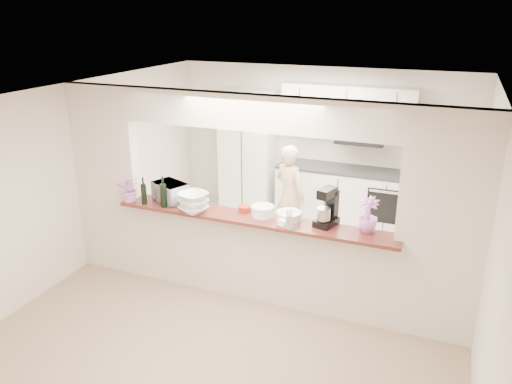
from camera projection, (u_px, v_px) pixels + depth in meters
The scene contains 19 objects.
floor at pixel (254, 297), 6.18m from camera, with size 6.00×6.00×0.00m, color #9B8769.
tile_overlay at pixel (293, 245), 7.53m from camera, with size 5.00×2.90×0.01m, color beige.
partition at pixel (254, 184), 5.67m from camera, with size 5.00×0.15×2.50m.
bar_counter at pixel (254, 255), 5.98m from camera, with size 3.40×0.38×1.09m.
kitchen_cabinets at pixel (305, 161), 8.29m from camera, with size 3.15×0.62×2.25m.
refrigerator at pixel (447, 187), 7.48m from camera, with size 0.75×0.70×1.70m, color #A8A8AD.
flower_left at pixel (130, 189), 6.18m from camera, with size 0.30×0.26×0.34m, color #CA6BBD.
wine_bottle_a at pixel (164, 195), 6.02m from camera, with size 0.08×0.08×0.39m.
wine_bottle_b at pixel (144, 193), 6.12m from camera, with size 0.07×0.07×0.34m.
toaster_oven at pixel (170, 192), 6.22m from camera, with size 0.43×0.29×0.24m, color silver.
serving_bowls at pixel (193, 203), 5.87m from camera, with size 0.33×0.33×0.24m, color white.
plate_stack_a at pixel (263, 211), 5.78m from camera, with size 0.27×0.27×0.12m.
plate_stack_b at pixel (289, 216), 5.67m from camera, with size 0.29×0.29×0.10m.
red_bowl at pixel (245, 209), 5.92m from camera, with size 0.15×0.15×0.07m, color maroon.
tan_bowl at pixel (289, 215), 5.73m from camera, with size 0.15×0.15×0.07m, color #C3AF8A.
utensil_caddy at pixel (286, 219), 5.49m from camera, with size 0.25×0.19×0.21m.
stand_mixer at pixel (328, 208), 5.50m from camera, with size 0.26×0.33×0.44m.
flower_right at pixel (368, 215), 5.33m from camera, with size 0.22×0.22×0.39m, color #BA64B4.
person at pixel (290, 196), 7.38m from camera, with size 0.55×0.36×1.52m, color #CEAB86.
Camera 1 is at (2.03, -4.96, 3.35)m, focal length 35.00 mm.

